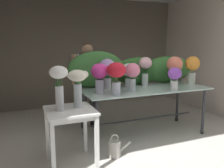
% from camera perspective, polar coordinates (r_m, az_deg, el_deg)
% --- Properties ---
extents(ground_plane, '(8.52, 8.52, 0.00)m').
position_cam_1_polar(ground_plane, '(4.57, 1.38, -10.49)').
color(ground_plane, beige).
extents(wall_back, '(4.85, 0.12, 2.70)m').
position_cam_1_polar(wall_back, '(6.10, -5.90, 7.75)').
color(wall_back, '#706656').
rests_on(wall_back, ground).
extents(wall_right, '(0.12, 3.99, 2.70)m').
position_cam_1_polar(wall_right, '(5.70, 24.59, 6.68)').
color(wall_right, beige).
rests_on(wall_right, ground).
extents(display_table_glass, '(2.18, 0.93, 0.85)m').
position_cam_1_polar(display_table_glass, '(4.04, 8.02, -2.59)').
color(display_table_glass, '#ADCDC2').
rests_on(display_table_glass, ground).
extents(side_table_white, '(0.62, 0.63, 0.77)m').
position_cam_1_polar(side_table_white, '(3.09, -10.26, -8.14)').
color(side_table_white, white).
rests_on(side_table_white, ground).
extents(florist, '(0.61, 0.24, 1.60)m').
position_cam_1_polar(florist, '(4.33, -5.90, 1.78)').
color(florist, '#232328').
rests_on(florist, ground).
extents(foliage_backdrop, '(2.50, 0.29, 0.63)m').
position_cam_1_polar(foliage_backdrop, '(4.28, 6.11, 3.49)').
color(foliage_backdrop, '#387033').
rests_on(foliage_backdrop, display_table_glass).
extents(vase_rosy_dahlias, '(0.24, 0.24, 0.45)m').
position_cam_1_polar(vase_rosy_dahlias, '(3.66, 5.13, 2.62)').
color(vase_rosy_dahlias, silver).
rests_on(vase_rosy_dahlias, display_table_glass).
extents(vase_magenta_snapdragons, '(0.28, 0.26, 0.46)m').
position_cam_1_polar(vase_magenta_snapdragons, '(3.52, -3.06, 2.27)').
color(vase_magenta_snapdragons, silver).
rests_on(vase_magenta_snapdragons, display_table_glass).
extents(vase_blush_carnations, '(0.25, 0.23, 0.52)m').
position_cam_1_polar(vase_blush_carnations, '(4.14, 8.20, 4.02)').
color(vase_blush_carnations, silver).
rests_on(vase_blush_carnations, display_table_glass).
extents(vase_sunset_ranunculus, '(0.28, 0.26, 0.52)m').
position_cam_1_polar(vase_sunset_ranunculus, '(4.45, 19.11, 3.88)').
color(vase_sunset_ranunculus, silver).
rests_on(vase_sunset_ranunculus, display_table_glass).
extents(vase_crimson_peonies, '(0.29, 0.29, 0.49)m').
position_cam_1_polar(vase_crimson_peonies, '(3.39, 1.11, 2.53)').
color(vase_crimson_peonies, silver).
rests_on(vase_crimson_peonies, display_table_glass).
extents(vase_violet_stock, '(0.25, 0.22, 0.38)m').
position_cam_1_polar(vase_violet_stock, '(3.87, 15.14, 1.84)').
color(vase_violet_stock, silver).
rests_on(vase_violet_stock, display_table_glass).
extents(vase_lilac_roses, '(0.28, 0.27, 0.51)m').
position_cam_1_polar(vase_lilac_roses, '(3.85, -1.15, 3.47)').
color(vase_lilac_roses, silver).
rests_on(vase_lilac_roses, display_table_glass).
extents(vase_ivory_lilies, '(0.27, 0.27, 0.42)m').
position_cam_1_polar(vase_ivory_lilies, '(3.99, 4.12, 2.95)').
color(vase_ivory_lilies, silver).
rests_on(vase_ivory_lilies, display_table_glass).
extents(vase_coral_hydrangea, '(0.28, 0.28, 0.52)m').
position_cam_1_polar(vase_coral_hydrangea, '(4.28, 15.12, 4.01)').
color(vase_coral_hydrangea, silver).
rests_on(vase_coral_hydrangea, display_table_glass).
extents(vase_white_roses_tall, '(0.23, 0.23, 0.57)m').
position_cam_1_polar(vase_white_roses_tall, '(2.95, -12.91, 0.46)').
color(vase_white_roses_tall, silver).
rests_on(vase_white_roses_tall, side_table_white).
extents(vase_cream_lisianthus_tall, '(0.28, 0.24, 0.50)m').
position_cam_1_polar(vase_cream_lisianthus_tall, '(3.07, -8.42, 0.23)').
color(vase_cream_lisianthus_tall, silver).
rests_on(vase_cream_lisianthus_tall, side_table_white).
extents(watering_can, '(0.35, 0.18, 0.34)m').
position_cam_1_polar(watering_can, '(3.43, 0.65, -15.56)').
color(watering_can, '#B7B2A8').
rests_on(watering_can, ground).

